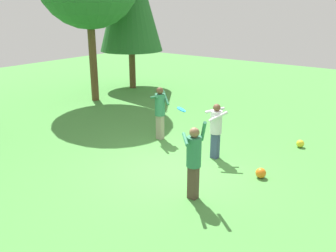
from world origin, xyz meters
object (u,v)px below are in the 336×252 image
(frisbee, at_px, (181,109))
(ball_orange, at_px, (261,173))
(person_thrower, at_px, (194,157))
(person_catcher, at_px, (160,109))
(person_bystander, at_px, (216,126))
(ball_yellow, at_px, (300,144))

(frisbee, xyz_separation_m, ball_orange, (0.29, -2.37, -1.40))
(person_thrower, distance_m, person_catcher, 4.08)
(frisbee, bearing_deg, person_bystander, -45.53)
(frisbee, height_order, ball_yellow, frisbee)
(person_thrower, distance_m, frisbee, 2.31)
(person_bystander, xyz_separation_m, ball_yellow, (2.38, -1.76, -0.86))
(person_thrower, height_order, person_catcher, person_thrower)
(person_bystander, bearing_deg, person_catcher, -51.44)
(ball_yellow, relative_size, ball_orange, 0.89)
(person_bystander, height_order, frisbee, person_bystander)
(person_catcher, relative_size, frisbee, 4.91)
(person_catcher, bearing_deg, frisbee, 0.00)
(person_catcher, relative_size, ball_orange, 6.50)
(frisbee, xyz_separation_m, ball_yellow, (3.10, -2.49, -1.41))
(ball_yellow, bearing_deg, person_thrower, 168.50)
(ball_orange, bearing_deg, ball_yellow, -2.48)
(ball_orange, bearing_deg, frisbee, 97.01)
(person_thrower, bearing_deg, ball_yellow, -53.92)
(person_bystander, bearing_deg, ball_orange, 120.93)
(ball_yellow, distance_m, ball_orange, 2.81)
(person_bystander, bearing_deg, frisbee, 0.00)
(person_catcher, bearing_deg, person_bystander, 25.60)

